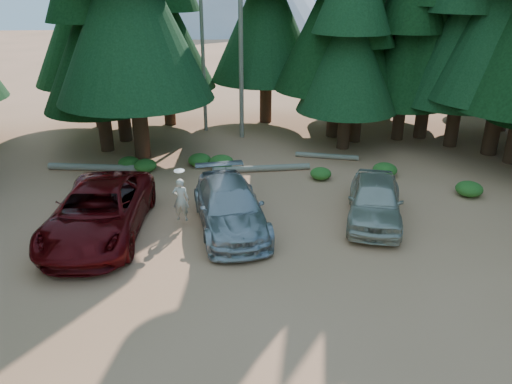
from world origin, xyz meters
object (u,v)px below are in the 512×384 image
silver_minivan_center (230,207)px  log_right (261,168)px  silver_minivan_right (375,200)px  log_mid (327,156)px  red_pickup (99,212)px  log_left (95,167)px  frisbee_player (181,199)px

silver_minivan_center → log_right: bearing=66.2°
silver_minivan_right → log_mid: size_ratio=1.53×
red_pickup → log_left: 6.63m
frisbee_player → log_right: 6.18m
log_right → red_pickup: bearing=-139.4°
silver_minivan_center → frisbee_player: size_ratio=2.91×
silver_minivan_center → log_left: bearing=126.9°
silver_minivan_center → log_right: 5.72m
log_mid → log_right: (-3.38, -1.47, 0.02)m
red_pickup → log_left: red_pickup is taller
frisbee_player → log_mid: size_ratio=0.61×
silver_minivan_right → frisbee_player: frisbee_player is taller
frisbee_player → red_pickup: bearing=21.3°
silver_minivan_right → log_left: bearing=168.6°
frisbee_player → log_right: size_ratio=0.42×
log_left → log_mid: bearing=13.2°
frisbee_player → log_mid: bearing=-125.3°
red_pickup → log_mid: (9.49, 7.09, -0.75)m
log_left → log_right: (7.61, -0.80, -0.01)m
silver_minivan_right → log_mid: 6.85m
log_right → log_left: bearing=172.0°
log_mid → red_pickup: bearing=-126.4°
red_pickup → silver_minivan_right: 9.70m
silver_minivan_center → silver_minivan_right: size_ratio=1.17×
silver_minivan_right → frisbee_player: (-6.95, 0.24, 0.20)m
silver_minivan_center → frisbee_player: frisbee_player is taller
frisbee_player → silver_minivan_right: bearing=-171.5°
log_mid → log_right: size_ratio=0.68×
log_left → log_right: size_ratio=0.98×
red_pickup → frisbee_player: size_ratio=3.38×
red_pickup → frisbee_player: frisbee_player is taller
log_mid → silver_minivan_right: bearing=-71.4°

